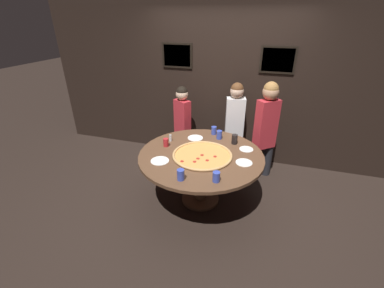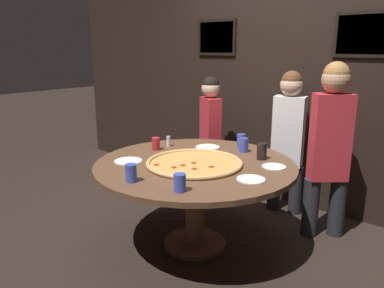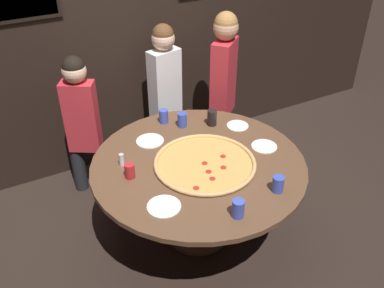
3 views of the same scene
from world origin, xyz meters
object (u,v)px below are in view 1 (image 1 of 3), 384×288
at_px(dining_table, 201,162).
at_px(diner_far_right, 266,126).
at_px(giant_pizza, 202,155).
at_px(condiment_shaker, 170,138).
at_px(drink_cup_near_right, 219,135).
at_px(diner_side_right, 182,120).
at_px(drink_cup_centre_back, 181,175).
at_px(drink_cup_beside_pizza, 214,130).
at_px(drink_cup_far_right, 216,177).
at_px(white_plate_far_back, 246,149).
at_px(white_plate_near_front, 195,138).
at_px(drink_cup_front_edge, 235,139).
at_px(drink_cup_far_left, 166,142).
at_px(white_plate_beside_cup, 160,161).
at_px(white_plate_left_side, 244,163).
at_px(diner_far_left, 235,120).

height_order(dining_table, diner_far_right, diner_far_right).
distance_m(giant_pizza, condiment_shaker, 0.62).
distance_m(drink_cup_near_right, diner_side_right, 0.87).
bearing_deg(drink_cup_centre_back, drink_cup_beside_pizza, 86.41).
height_order(giant_pizza, diner_far_right, diner_far_right).
height_order(giant_pizza, condiment_shaker, condiment_shaker).
bearing_deg(drink_cup_far_right, dining_table, 120.16).
relative_size(drink_cup_centre_back, white_plate_far_back, 0.68).
bearing_deg(drink_cup_centre_back, white_plate_near_front, 97.81).
height_order(dining_table, drink_cup_front_edge, drink_cup_front_edge).
distance_m(drink_cup_far_left, drink_cup_near_right, 0.79).
bearing_deg(white_plate_near_front, drink_cup_far_left, -130.64).
distance_m(drink_cup_centre_back, white_plate_near_front, 1.07).
distance_m(giant_pizza, drink_cup_beside_pizza, 0.70).
bearing_deg(drink_cup_far_left, white_plate_beside_cup, -78.74).
distance_m(drink_cup_front_edge, diner_far_right, 0.61).
distance_m(drink_cup_beside_pizza, drink_cup_centre_back, 1.28).
bearing_deg(drink_cup_centre_back, drink_cup_far_left, 123.29).
relative_size(dining_table, drink_cup_front_edge, 11.89).
xyz_separation_m(white_plate_left_side, diner_far_left, (-0.30, 1.20, 0.07)).
bearing_deg(drink_cup_beside_pizza, white_plate_near_front, -135.95).
bearing_deg(drink_cup_beside_pizza, drink_cup_front_edge, -33.71).
bearing_deg(drink_cup_centre_back, drink_cup_far_right, 11.99).
xyz_separation_m(drink_cup_near_right, diner_side_right, (-0.73, 0.48, -0.04)).
height_order(drink_cup_near_right, white_plate_left_side, drink_cup_near_right).
xyz_separation_m(condiment_shaker, diner_side_right, (-0.08, 0.76, -0.03)).
bearing_deg(diner_side_right, diner_far_right, -153.95).
distance_m(white_plate_far_back, condiment_shaker, 1.07).
bearing_deg(drink_cup_front_edge, giant_pizza, -125.53).
relative_size(drink_cup_centre_back, white_plate_near_front, 0.56).
bearing_deg(white_plate_left_side, diner_far_left, 104.00).
distance_m(white_plate_beside_cup, diner_far_right, 1.70).
bearing_deg(drink_cup_front_edge, drink_cup_centre_back, -112.09).
relative_size(dining_table, white_plate_near_front, 7.27).
relative_size(white_plate_far_back, white_plate_near_front, 0.83).
bearing_deg(drink_cup_near_right, dining_table, -104.09).
xyz_separation_m(dining_table, drink_cup_far_right, (0.32, -0.54, 0.18)).
height_order(drink_cup_beside_pizza, diner_far_left, diner_far_left).
bearing_deg(drink_cup_far_left, giant_pizza, -12.31).
distance_m(dining_table, giant_pizza, 0.15).
relative_size(drink_cup_far_left, white_plate_far_back, 0.62).
xyz_separation_m(drink_cup_front_edge, white_plate_beside_cup, (-0.80, -0.75, -0.06)).
relative_size(white_plate_beside_cup, diner_side_right, 0.17).
xyz_separation_m(drink_cup_front_edge, drink_cup_far_right, (-0.05, -0.97, -0.01)).
distance_m(dining_table, white_plate_beside_cup, 0.56).
bearing_deg(drink_cup_front_edge, drink_cup_far_left, -158.28).
height_order(giant_pizza, drink_cup_beside_pizza, drink_cup_beside_pizza).
xyz_separation_m(drink_cup_near_right, white_plate_near_front, (-0.34, -0.08, -0.06)).
relative_size(dining_table, diner_far_right, 1.05).
xyz_separation_m(dining_table, diner_far_left, (0.26, 1.13, 0.20)).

